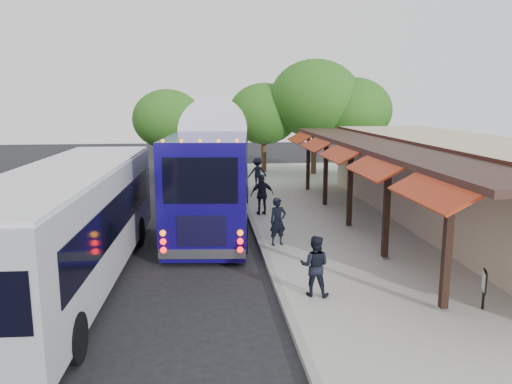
{
  "coord_description": "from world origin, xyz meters",
  "views": [
    {
      "loc": [
        -1.91,
        -14.83,
        5.22
      ],
      "look_at": [
        -0.02,
        3.24,
        1.8
      ],
      "focal_mm": 35.0,
      "sensor_mm": 36.0,
      "label": 1
    }
  ],
  "objects_px": {
    "coach_bus": "(215,168)",
    "ped_b": "(315,266)",
    "city_bus": "(69,222)",
    "ped_c": "(262,195)",
    "ped_d": "(257,172)",
    "sign_board": "(484,283)",
    "ped_a": "(278,222)"
  },
  "relations": [
    {
      "from": "ped_a",
      "to": "sign_board",
      "type": "distance_m",
      "value": 7.24
    },
    {
      "from": "ped_a",
      "to": "ped_d",
      "type": "distance_m",
      "value": 11.58
    },
    {
      "from": "city_bus",
      "to": "ped_b",
      "type": "bearing_deg",
      "value": -13.72
    },
    {
      "from": "ped_b",
      "to": "ped_d",
      "type": "bearing_deg",
      "value": -71.78
    },
    {
      "from": "sign_board",
      "to": "ped_c",
      "type": "bearing_deg",
      "value": 133.56
    },
    {
      "from": "ped_c",
      "to": "sign_board",
      "type": "bearing_deg",
      "value": 104.21
    },
    {
      "from": "ped_a",
      "to": "ped_c",
      "type": "height_order",
      "value": "ped_c"
    },
    {
      "from": "ped_c",
      "to": "ped_d",
      "type": "relative_size",
      "value": 1.04
    },
    {
      "from": "coach_bus",
      "to": "city_bus",
      "type": "relative_size",
      "value": 1.06
    },
    {
      "from": "ped_b",
      "to": "ped_d",
      "type": "distance_m",
      "value": 16.18
    },
    {
      "from": "ped_b",
      "to": "ped_d",
      "type": "xyz_separation_m",
      "value": [
        0.24,
        16.17,
        0.06
      ]
    },
    {
      "from": "ped_a",
      "to": "ped_c",
      "type": "bearing_deg",
      "value": 73.3
    },
    {
      "from": "ped_d",
      "to": "sign_board",
      "type": "relative_size",
      "value": 1.76
    },
    {
      "from": "coach_bus",
      "to": "ped_b",
      "type": "xyz_separation_m",
      "value": [
        2.33,
        -9.34,
        -1.3
      ]
    },
    {
      "from": "coach_bus",
      "to": "ped_d",
      "type": "distance_m",
      "value": 7.41
    },
    {
      "from": "ped_c",
      "to": "ped_d",
      "type": "distance_m",
      "value": 6.88
    },
    {
      "from": "coach_bus",
      "to": "sign_board",
      "type": "distance_m",
      "value": 12.41
    },
    {
      "from": "city_bus",
      "to": "ped_c",
      "type": "relative_size",
      "value": 6.97
    },
    {
      "from": "coach_bus",
      "to": "ped_c",
      "type": "distance_m",
      "value": 2.38
    },
    {
      "from": "city_bus",
      "to": "ped_c",
      "type": "height_order",
      "value": "city_bus"
    },
    {
      "from": "coach_bus",
      "to": "sign_board",
      "type": "bearing_deg",
      "value": -54.48
    },
    {
      "from": "ped_c",
      "to": "sign_board",
      "type": "height_order",
      "value": "ped_c"
    },
    {
      "from": "coach_bus",
      "to": "ped_d",
      "type": "relative_size",
      "value": 7.7
    },
    {
      "from": "sign_board",
      "to": "city_bus",
      "type": "bearing_deg",
      "value": -174.53
    },
    {
      "from": "ped_c",
      "to": "coach_bus",
      "type": "bearing_deg",
      "value": -8.0
    },
    {
      "from": "ped_b",
      "to": "ped_a",
      "type": "bearing_deg",
      "value": -67.41
    },
    {
      "from": "ped_c",
      "to": "sign_board",
      "type": "xyz_separation_m",
      "value": [
        4.18,
        -10.61,
        -0.23
      ]
    },
    {
      "from": "ped_a",
      "to": "ped_c",
      "type": "xyz_separation_m",
      "value": [
        0.0,
        4.71,
        0.06
      ]
    },
    {
      "from": "ped_b",
      "to": "city_bus",
      "type": "bearing_deg",
      "value": 3.59
    },
    {
      "from": "coach_bus",
      "to": "city_bus",
      "type": "bearing_deg",
      "value": -114.14
    },
    {
      "from": "ped_d",
      "to": "sign_board",
      "type": "xyz_separation_m",
      "value": [
        3.66,
        -17.48,
        -0.2
      ]
    },
    {
      "from": "sign_board",
      "to": "ped_a",
      "type": "bearing_deg",
      "value": 147.35
    }
  ]
}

